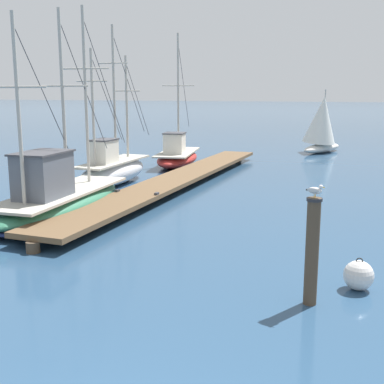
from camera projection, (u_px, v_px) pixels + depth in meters
floating_dock at (178, 178)px, 22.05m from camera, size 2.44×20.04×0.53m
fishing_boat_0 at (113, 169)px, 22.40m from camera, size 1.59×6.55×6.89m
fishing_boat_1 at (177, 156)px, 28.10m from camera, size 2.83×6.44×7.17m
fishing_boat_2 at (59, 196)px, 16.82m from camera, size 2.42×8.75×7.04m
mooring_piling at (312, 250)px, 9.72m from camera, size 0.30×0.30×2.13m
perched_seagull at (315, 190)px, 9.50m from camera, size 0.37×0.22×0.26m
mooring_buoy at (359, 275)px, 10.59m from camera, size 0.63×0.63×0.70m
distant_sailboat at (322, 124)px, 33.89m from camera, size 3.17×4.46×4.20m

